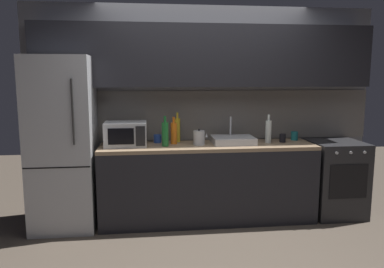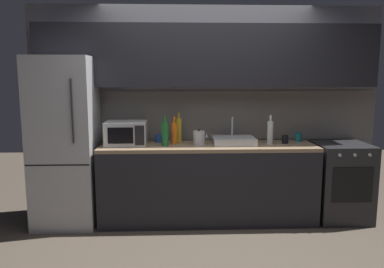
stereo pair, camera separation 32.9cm
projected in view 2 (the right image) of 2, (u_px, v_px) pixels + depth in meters
name	position (u px, v px, depth m)	size (l,w,h in m)	color
ground_plane	(215.00, 256.00, 3.54)	(10.00, 10.00, 0.00)	#4C4238
back_wall	(206.00, 87.00, 4.49)	(4.19, 0.44, 2.50)	slate
counter_run	(208.00, 183.00, 4.36)	(2.45, 0.60, 0.90)	black
refrigerator	(65.00, 142.00, 4.23)	(0.68, 0.69, 1.89)	#ADAFB5
oven_range	(340.00, 181.00, 4.42)	(0.60, 0.62, 0.90)	#232326
microwave	(126.00, 133.00, 4.26)	(0.46, 0.35, 0.27)	#A8AAAF
sink_basin	(234.00, 140.00, 4.33)	(0.48, 0.38, 0.30)	#ADAFB5
kettle	(199.00, 138.00, 4.27)	(0.17, 0.13, 0.18)	#B7BABF
wine_bottle_clear	(270.00, 132.00, 4.33)	(0.07, 0.07, 0.33)	silver
wine_bottle_orange	(174.00, 133.00, 4.34)	(0.07, 0.07, 0.31)	orange
wine_bottle_green	(165.00, 133.00, 4.21)	(0.08, 0.08, 0.34)	#1E6B2D
wine_bottle_yellow	(179.00, 129.00, 4.48)	(0.07, 0.07, 0.35)	gold
mug_dark	(285.00, 139.00, 4.36)	(0.07, 0.07, 0.10)	black
mug_teal	(298.00, 137.00, 4.50)	(0.08, 0.08, 0.10)	#19666B
mug_blue	(159.00, 138.00, 4.45)	(0.09, 0.09, 0.09)	#234299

